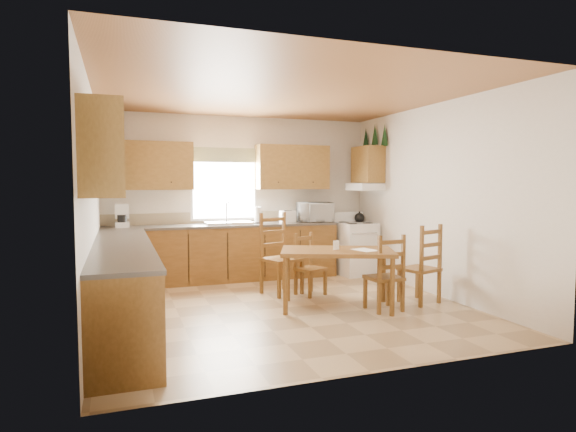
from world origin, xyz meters
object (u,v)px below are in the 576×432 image
object	(u,v)px
chair_far_left	(282,254)
chair_far_right	(311,265)
stove	(355,249)
chair_near_left	(384,272)
microwave	(315,212)
chair_near_right	(419,264)
dining_table	(337,279)

from	to	relation	value
chair_far_left	chair_far_right	size ratio (longest dim) A/B	1.33
stove	chair_near_left	xyz separation A→B (m)	(-0.75, -2.21, 0.03)
stove	microwave	size ratio (longest dim) A/B	1.59
chair_near_left	chair_near_right	size ratio (longest dim) A/B	0.91
stove	dining_table	distance (m)	2.30
dining_table	chair_near_right	bearing A→B (deg)	16.46
stove	microwave	xyz separation A→B (m)	(-0.65, 0.26, 0.64)
chair_near_right	chair_far_left	distance (m)	1.90
chair_near_right	chair_near_left	bearing A→B (deg)	-1.99
dining_table	chair_near_left	distance (m)	0.59
stove	chair_near_left	size ratio (longest dim) A/B	0.93
microwave	chair_near_left	world-z (taller)	microwave
chair_far_left	dining_table	bearing A→B (deg)	-88.25
chair_far_right	stove	bearing A→B (deg)	18.81
chair_near_left	microwave	bearing A→B (deg)	-94.75
microwave	chair_near_right	xyz separation A→B (m)	(0.54, -2.30, -0.57)
microwave	dining_table	distance (m)	2.38
microwave	dining_table	size ratio (longest dim) A/B	0.40
chair_near_left	chair_far_left	bearing A→B (deg)	-56.44
chair_far_left	chair_near_left	bearing A→B (deg)	-74.84
stove	chair_near_right	world-z (taller)	chair_near_right
chair_near_left	chair_far_right	world-z (taller)	chair_near_left
chair_far_right	chair_near_left	bearing A→B (deg)	-84.80
dining_table	chair_near_right	xyz separation A→B (m)	(1.15, -0.11, 0.15)
dining_table	stove	bearing A→B (deg)	78.70
microwave	chair_near_left	xyz separation A→B (m)	(-0.09, -2.47, -0.61)
stove	chair_near_left	world-z (taller)	chair_near_left
chair_near_right	chair_far_left	bearing A→B (deg)	-52.07
microwave	chair_near_left	distance (m)	2.55
dining_table	chair_far_left	xyz separation A→B (m)	(-0.41, 0.98, 0.20)
chair_near_left	chair_far_right	distance (m)	1.20
stove	chair_far_left	size ratio (longest dim) A/B	0.77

